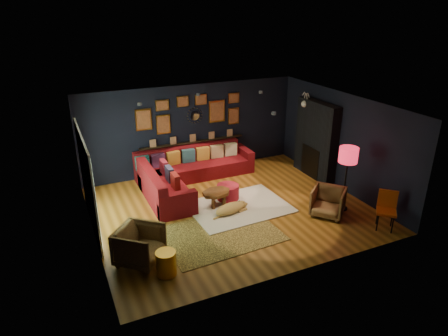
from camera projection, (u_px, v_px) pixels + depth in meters
name	position (u px, v px, depth m)	size (l,w,h in m)	color
floor	(231.00, 209.00, 9.88)	(6.50, 6.50, 0.00)	#9B6323
room_walls	(232.00, 149.00, 9.27)	(6.50, 6.50, 6.50)	black
sectional	(183.00, 175.00, 11.04)	(3.41, 2.69, 0.86)	maroon
ledge	(193.00, 142.00, 11.78)	(3.20, 0.12, 0.04)	black
gallery_wall	(191.00, 112.00, 11.46)	(3.15, 0.04, 1.02)	gold
sunburst_mirror	(195.00, 116.00, 11.55)	(0.47, 0.16, 0.47)	silver
fireplace	(316.00, 142.00, 11.42)	(0.31, 1.60, 2.20)	black
deer_head	(310.00, 103.00, 11.46)	(0.50, 0.28, 0.45)	white
sliding_door	(87.00, 182.00, 8.74)	(0.06, 2.80, 2.20)	white
ceiling_spots	(218.00, 100.00, 9.57)	(3.30, 2.50, 0.06)	black
shag_rug	(239.00, 207.00, 9.94)	(2.40, 1.75, 0.03)	silver
leopard_rug	(220.00, 234.00, 8.80)	(2.51, 1.79, 0.01)	gold
coffee_table	(216.00, 194.00, 9.89)	(0.87, 0.73, 0.38)	brown
pouf	(228.00, 192.00, 10.27)	(0.57, 0.57, 0.37)	maroon
armchair_left	(139.00, 243.00, 7.73)	(0.81, 0.75, 0.83)	tan
armchair_right	(328.00, 201.00, 9.48)	(0.73, 0.69, 0.75)	tan
gold_stool	(166.00, 263.00, 7.43)	(0.39, 0.39, 0.48)	gold
orange_chair	(387.00, 207.00, 8.90)	(0.59, 0.59, 0.88)	black
floor_lamp	(348.00, 158.00, 9.37)	(0.45, 0.45, 1.61)	black
dog	(230.00, 207.00, 9.59)	(1.10, 0.54, 0.35)	tan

